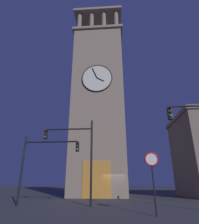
# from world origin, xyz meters

# --- Properties ---
(ground_plane) EXTENTS (200.00, 200.00, 0.00)m
(ground_plane) POSITION_xyz_m (0.00, 0.00, 0.00)
(ground_plane) COLOR #424247
(clocktower) EXTENTS (7.68, 9.32, 31.08)m
(clocktower) POSITION_xyz_m (2.00, -4.08, 12.46)
(clocktower) COLOR gray
(clocktower) RESTS_ON ground_plane
(traffic_signal_mid) EXTENTS (4.48, 0.41, 5.27)m
(traffic_signal_mid) POSITION_xyz_m (5.60, 7.93, 3.52)
(traffic_signal_mid) COLOR black
(traffic_signal_mid) RESTS_ON ground_plane
(traffic_signal_far) EXTENTS (4.02, 0.41, 6.47)m
(traffic_signal_far) POSITION_xyz_m (2.95, 7.78, 4.19)
(traffic_signal_far) COLOR black
(traffic_signal_far) RESTS_ON ground_plane
(no_horn_sign) EXTENTS (0.78, 0.14, 3.23)m
(no_horn_sign) POSITION_xyz_m (-2.08, 11.82, 2.54)
(no_horn_sign) COLOR black
(no_horn_sign) RESTS_ON ground_plane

